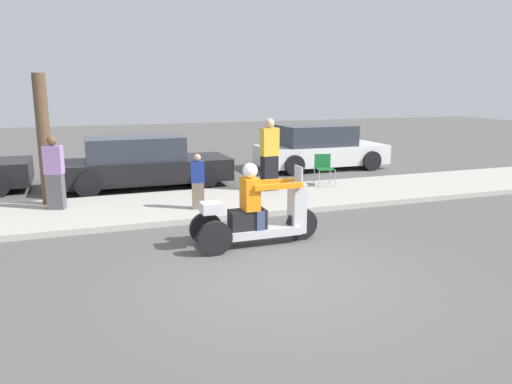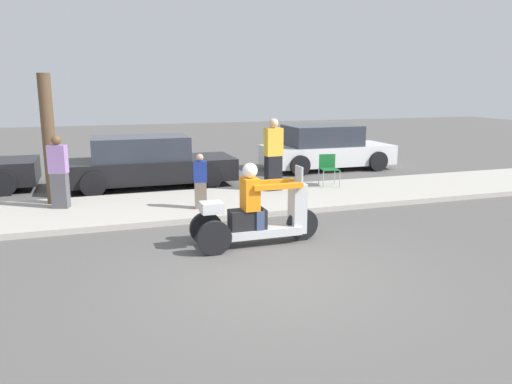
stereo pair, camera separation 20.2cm
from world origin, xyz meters
The scene contains 10 objects.
ground_plane centered at (0.00, 0.00, 0.00)m, with size 60.00×60.00×0.00m, color #565451.
sidewalk_strip centered at (0.00, 4.60, 0.06)m, with size 28.00×2.80×0.12m.
motorcycle_trike centered at (0.22, 1.54, 0.52)m, with size 2.28×0.70×1.45m.
spectator_with_child centered at (1.94, 5.28, 0.99)m, with size 0.45×0.30×1.81m.
spectator_far_back centered at (-3.10, 4.99, 0.88)m, with size 0.43×0.33×1.58m.
spectator_mid_group centered at (-0.22, 3.96, 0.69)m, with size 0.31×0.22×1.19m.
folding_chair_set_back centered at (3.54, 5.38, 0.62)m, with size 0.53×0.53×0.82m.
parked_car_lot_center centered at (-0.99, 7.36, 0.66)m, with size 4.62×1.93×1.39m.
parked_car_lot_left centered at (4.97, 8.43, 0.69)m, with size 4.24×1.98×1.45m.
tree_trunk centered at (-3.27, 5.52, 1.56)m, with size 0.28×0.28×2.88m.
Camera 2 is at (-2.44, -6.38, 2.74)m, focal length 35.00 mm.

